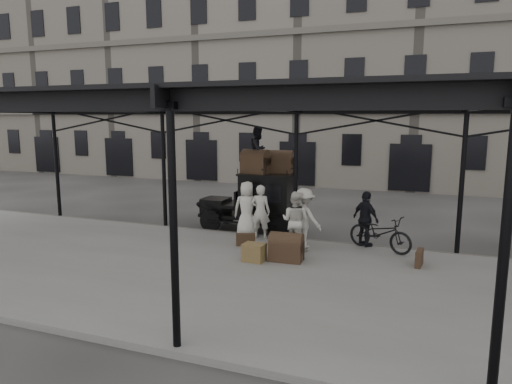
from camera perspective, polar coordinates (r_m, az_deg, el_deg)
ground at (r=13.65m, az=2.60°, el=-8.39°), size 120.00×120.00×0.00m
platform at (r=11.84m, az=-0.41°, el=-10.83°), size 28.00×8.00×0.15m
canopy at (r=11.38m, az=0.07°, el=11.55°), size 22.50×9.00×4.74m
building_frontage at (r=30.78m, az=13.33°, el=14.43°), size 64.00×8.00×14.00m
taxi at (r=16.61m, az=0.52°, el=-0.89°), size 3.65×1.55×2.18m
porter_left at (r=15.18m, az=0.57°, el=-2.46°), size 0.68×0.47×1.80m
porter_midleft at (r=13.88m, az=4.94°, el=-3.61°), size 0.98×0.83×1.81m
porter_centre at (r=15.52m, az=-1.14°, el=-2.07°), size 1.01×0.75×1.87m
porter_official at (r=14.62m, az=13.56°, el=-3.29°), size 1.07×0.97×1.75m
porter_right at (r=14.19m, az=5.99°, el=-3.24°), size 1.35×1.04×1.85m
bicycle at (r=14.37m, az=15.25°, el=-4.94°), size 2.18×1.49×1.09m
porter_roof at (r=16.30m, az=0.31°, el=5.29°), size 0.76×0.90×1.64m
steamer_trunk_roof_near at (r=16.22m, az=-0.04°, el=3.62°), size 1.06×0.76×0.71m
steamer_trunk_roof_far at (r=16.40m, az=2.97°, el=3.60°), size 0.96×0.63×0.68m
steamer_trunk_platform at (r=12.96m, az=3.80°, el=-7.12°), size 0.95×0.61×0.68m
wicker_hamper at (r=12.92m, az=-0.26°, el=-7.56°), size 0.63×0.50×0.50m
suitcase_upright at (r=13.29m, az=19.74°, el=-7.76°), size 0.22×0.61×0.45m
suitcase_flat at (r=14.42m, az=-1.29°, el=-5.97°), size 0.62×0.34×0.40m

